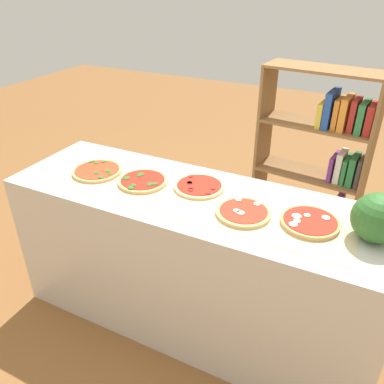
% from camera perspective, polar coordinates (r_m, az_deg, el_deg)
% --- Properties ---
extents(ground_plane, '(12.00, 12.00, 0.00)m').
position_cam_1_polar(ground_plane, '(2.75, 0.00, -17.62)').
color(ground_plane, brown).
extents(counter, '(2.17, 0.69, 0.94)m').
position_cam_1_polar(counter, '(2.43, 0.00, -10.09)').
color(counter, beige).
rests_on(counter, ground_plane).
extents(parchment_paper, '(1.75, 0.51, 0.00)m').
position_cam_1_polar(parchment_paper, '(2.16, 0.00, -0.44)').
color(parchment_paper, beige).
rests_on(parchment_paper, counter).
extents(pizza_spinach_0, '(0.30, 0.30, 0.03)m').
position_cam_1_polar(pizza_spinach_0, '(2.47, -13.68, 3.02)').
color(pizza_spinach_0, '#DBB26B').
rests_on(pizza_spinach_0, parchment_paper).
extents(pizza_spinach_1, '(0.29, 0.29, 0.03)m').
position_cam_1_polar(pizza_spinach_1, '(2.29, -7.28, 1.57)').
color(pizza_spinach_1, '#DBB26B').
rests_on(pizza_spinach_1, parchment_paper).
extents(pizza_pepperoni_2, '(0.29, 0.29, 0.02)m').
position_cam_1_polar(pizza_pepperoni_2, '(2.23, 1.05, 0.86)').
color(pizza_pepperoni_2, '#E5C17F').
rests_on(pizza_pepperoni_2, parchment_paper).
extents(pizza_mozzarella_3, '(0.28, 0.28, 0.03)m').
position_cam_1_polar(pizza_mozzarella_3, '(2.00, 7.53, -2.95)').
color(pizza_mozzarella_3, '#DBB26B').
rests_on(pizza_mozzarella_3, parchment_paper).
extents(pizza_mozzarella_4, '(0.29, 0.29, 0.03)m').
position_cam_1_polar(pizza_mozzarella_4, '(1.99, 16.83, -4.26)').
color(pizza_mozzarella_4, tan).
rests_on(pizza_mozzarella_4, parchment_paper).
extents(watermelon, '(0.23, 0.23, 0.23)m').
position_cam_1_polar(watermelon, '(1.94, 25.51, -3.45)').
color(watermelon, '#2D6628').
rests_on(watermelon, counter).
extents(bookshelf, '(0.78, 0.35, 1.49)m').
position_cam_1_polar(bookshelf, '(2.92, 18.54, 2.27)').
color(bookshelf, brown).
rests_on(bookshelf, ground_plane).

